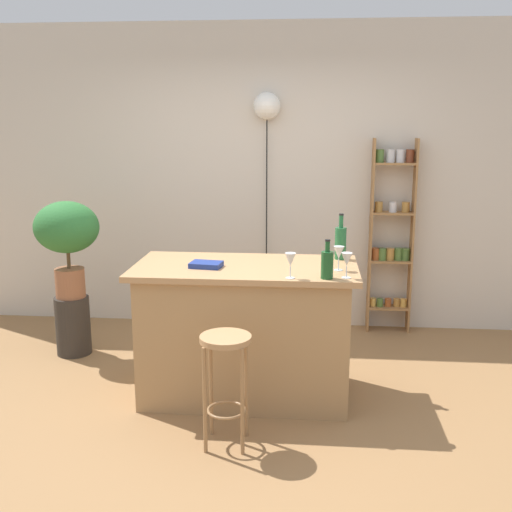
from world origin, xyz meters
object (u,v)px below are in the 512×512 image
spice_shelf (391,233)px  pendant_globe_light (267,108)px  bottle_olive_oil (341,242)px  bar_stool (226,366)px  cookbook (206,265)px  wine_glass_left (339,253)px  bottle_vinegar (327,264)px  wine_glass_right (347,260)px  potted_plant (67,234)px  wine_glass_center (290,260)px  plant_stool (73,325)px

spice_shelf → pendant_globe_light: size_ratio=0.82×
bottle_olive_oil → pendant_globe_light: pendant_globe_light is taller
bar_stool → pendant_globe_light: 2.73m
bottle_olive_oil → cookbook: bottle_olive_oil is taller
wine_glass_left → pendant_globe_light: bearing=110.4°
spice_shelf → bottle_vinegar: bearing=-109.0°
wine_glass_left → pendant_globe_light: 1.98m
wine_glass_right → spice_shelf: bearing=74.4°
wine_glass_right → cookbook: 0.97m
potted_plant → bottle_olive_oil: 2.23m
bar_stool → wine_glass_center: wine_glass_center is taller
wine_glass_right → wine_glass_center: bearing=-173.6°
wine_glass_left → wine_glass_center: same height
bar_stool → potted_plant: 2.09m
plant_stool → bottle_vinegar: size_ratio=1.95×
potted_plant → bar_stool: bearing=-42.6°
cookbook → pendant_globe_light: bearing=87.6°
bottle_olive_oil → pendant_globe_light: (-0.63, 1.28, 0.96)m
bottle_vinegar → wine_glass_right: bottle_vinegar is taller
bar_stool → bottle_olive_oil: (0.70, 0.98, 0.57)m
cookbook → plant_stool: bearing=158.0°
bottle_vinegar → plant_stool: bearing=155.2°
wine_glass_left → wine_glass_center: size_ratio=1.00×
plant_stool → wine_glass_right: 2.54m
bottle_olive_oil → wine_glass_left: bottle_olive_oil is taller
bar_stool → wine_glass_left: bearing=43.0°
bar_stool → wine_glass_right: wine_glass_right is taller
plant_stool → bottle_vinegar: 2.44m
potted_plant → wine_glass_right: (2.21, -0.94, 0.04)m
wine_glass_left → bottle_vinegar: bearing=-109.9°
bar_stool → bottle_vinegar: bottle_vinegar is taller
spice_shelf → pendant_globe_light: bearing=178.0°
wine_glass_center → wine_glass_right: same height
plant_stool → wine_glass_right: wine_glass_right is taller
wine_glass_right → bottle_vinegar: bearing=-169.1°
wine_glass_left → cookbook: 0.90m
bottle_olive_oil → bottle_vinegar: bearing=-100.6°
potted_plant → cookbook: (1.27, -0.73, -0.06)m
potted_plant → wine_glass_center: (1.86, -0.98, 0.04)m
wine_glass_left → wine_glass_right: size_ratio=1.00×
plant_stool → potted_plant: 0.78m
potted_plant → bottle_olive_oil: (2.19, -0.40, 0.05)m
spice_shelf → wine_glass_center: (-0.85, -1.83, 0.14)m
spice_shelf → plant_stool: bearing=-162.7°
wine_glass_center → cookbook: size_ratio=0.78×
wine_glass_left → wine_glass_right: same height
bar_stool → wine_glass_right: size_ratio=4.25×
wine_glass_center → plant_stool: bearing=152.1°
potted_plant → cookbook: 1.47m
potted_plant → pendant_globe_light: bearing=29.4°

